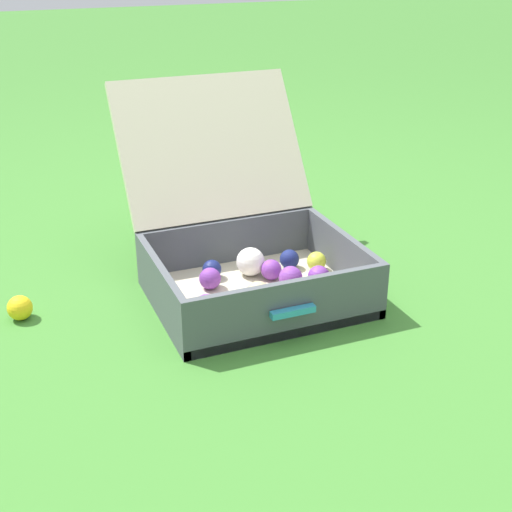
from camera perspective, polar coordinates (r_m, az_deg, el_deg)
The scene contains 3 objects.
ground_plane at distance 1.83m, azimuth -0.71°, elevation -3.99°, with size 16.00×16.00×0.00m, color #3D7A2D.
open_suitcase at distance 1.88m, azimuth -0.96°, elevation 0.75°, with size 0.52×0.70×0.51m.
stray_ball_on_grass at distance 1.85m, azimuth -18.45°, elevation -3.97°, with size 0.06×0.06×0.06m, color yellow.
Camera 1 is at (-0.59, -1.50, 0.88)m, focal length 49.77 mm.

